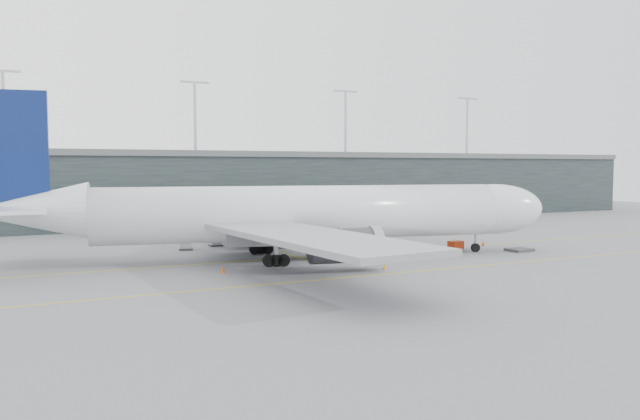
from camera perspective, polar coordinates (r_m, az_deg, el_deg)
name	(u,v)px	position (r m, az deg, el deg)	size (l,w,h in m)	color
ground	(252,256)	(84.63, -6.24, -4.19)	(320.00, 320.00, 0.00)	#57575C
taxiline_a	(262,260)	(80.91, -5.28, -4.56)	(160.00, 0.25, 0.02)	gold
taxiline_b	(316,280)	(66.37, -0.38, -6.43)	(160.00, 0.25, 0.02)	gold
taxiline_lead_main	(240,239)	(105.00, -7.34, -2.60)	(0.25, 60.00, 0.02)	gold
terminal	(161,187)	(139.84, -14.29, 2.07)	(240.00, 36.00, 29.00)	black
main_aircraft	(299,214)	(80.80, -1.96, -0.40)	(73.81, 68.42, 20.79)	silver
jet_bridge	(323,201)	(118.28, 0.26, 0.86)	(8.78, 48.75, 7.42)	#2B2B30
gse_cart	(456,245)	(90.88, 12.30, -3.19)	(2.37, 1.81, 1.44)	#A1290B
baggage_dolly	(519,250)	(93.32, 17.77, -3.47)	(3.41, 2.73, 0.34)	#36363B
uld_a	(186,244)	(91.93, -12.16, -3.02)	(2.29, 2.01, 1.77)	#3C3B40
uld_b	(215,240)	(95.42, -9.54, -2.74)	(2.00, 1.64, 1.75)	#3C3B40
uld_c	(235,241)	(94.34, -7.74, -2.81)	(2.20, 1.93, 1.71)	#3C3B40
cone_nose	(483,243)	(97.90, 14.70, -2.96)	(0.48, 0.48, 0.77)	#DF410C
cone_wing_stbd	(385,266)	(73.54, 5.92, -5.14)	(0.46, 0.46, 0.74)	orange
cone_wing_port	(294,241)	(98.02, -2.41, -2.87)	(0.39, 0.39, 0.61)	#CD6B0B
cone_tail	(223,270)	(71.49, -8.90, -5.41)	(0.50, 0.50, 0.79)	#E04F0C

